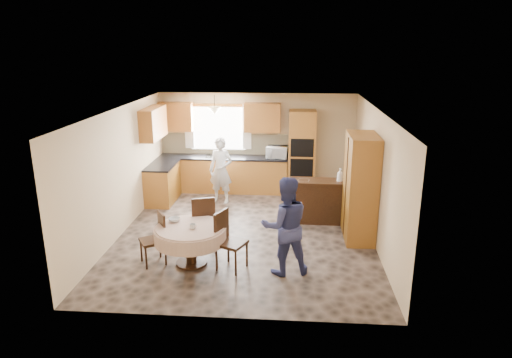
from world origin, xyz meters
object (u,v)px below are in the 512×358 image
object	(u,v)px
chair_left	(156,236)
person_dining	(285,226)
oven_tower	(302,153)
dining_table	(190,235)
chair_back	(203,220)
person_sink	(221,170)
chair_right	(227,237)
sideboard	(317,202)
cupboard	(360,188)

from	to	relation	value
chair_left	person_dining	world-z (taller)	person_dining
oven_tower	person_dining	bearing A→B (deg)	-94.67
dining_table	chair_left	xyz separation A→B (m)	(-0.60, 0.02, -0.04)
person_dining	chair_back	bearing A→B (deg)	-42.38
person_sink	chair_right	bearing A→B (deg)	-66.12
oven_tower	chair_right	size ratio (longest dim) A/B	2.10
dining_table	chair_left	world-z (taller)	chair_left
sideboard	dining_table	size ratio (longest dim) A/B	0.98
dining_table	person_dining	world-z (taller)	person_dining
oven_tower	sideboard	bearing A→B (deg)	-80.94
cupboard	person_dining	world-z (taller)	cupboard
chair_right	person_dining	world-z (taller)	person_dining
cupboard	chair_right	xyz separation A→B (m)	(-2.39, -1.45, -0.47)
chair_left	person_dining	bearing A→B (deg)	53.33
cupboard	person_sink	bearing A→B (deg)	147.88
cupboard	chair_back	bearing A→B (deg)	-166.09
dining_table	chair_right	xyz separation A→B (m)	(0.65, -0.08, 0.01)
chair_back	chair_right	distance (m)	0.91
chair_right	chair_back	bearing A→B (deg)	61.14
sideboard	person_dining	size ratio (longest dim) A/B	0.73
sideboard	person_sink	world-z (taller)	person_sink
chair_back	person_dining	world-z (taller)	person_dining
chair_left	chair_back	xyz separation A→B (m)	(0.70, 0.63, 0.07)
sideboard	chair_right	world-z (taller)	chair_right
chair_right	chair_left	bearing A→B (deg)	109.66
cupboard	dining_table	bearing A→B (deg)	-155.67
oven_tower	person_dining	world-z (taller)	oven_tower
dining_table	chair_right	world-z (taller)	chair_right
cupboard	chair_right	bearing A→B (deg)	-148.69
chair_back	person_sink	size ratio (longest dim) A/B	0.65
person_sink	dining_table	bearing A→B (deg)	-77.18
sideboard	cupboard	bearing A→B (deg)	-45.26
cupboard	chair_right	size ratio (longest dim) A/B	2.05
sideboard	chair_back	distance (m)	2.66
oven_tower	chair_left	xyz separation A→B (m)	(-2.57, -4.10, -0.56)
oven_tower	sideboard	distance (m)	2.07
cupboard	person_dining	size ratio (longest dim) A/B	1.24
sideboard	dining_table	xyz separation A→B (m)	(-2.28, -2.17, 0.11)
oven_tower	dining_table	xyz separation A→B (m)	(-1.97, -4.11, -0.52)
cupboard	person_dining	bearing A→B (deg)	-132.55
dining_table	cupboard	bearing A→B (deg)	24.33
dining_table	person_sink	distance (m)	3.27
chair_left	chair_back	bearing A→B (deg)	100.13
chair_right	dining_table	bearing A→B (deg)	107.02
sideboard	chair_left	distance (m)	3.60
oven_tower	chair_back	size ratio (longest dim) A/B	2.06
sideboard	cupboard	xyz separation A→B (m)	(0.76, -0.79, 0.60)
sideboard	person_sink	xyz separation A→B (m)	(-2.24, 1.09, 0.36)
sideboard	person_sink	size ratio (longest dim) A/B	0.76
oven_tower	sideboard	xyz separation A→B (m)	(0.31, -1.95, -0.63)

